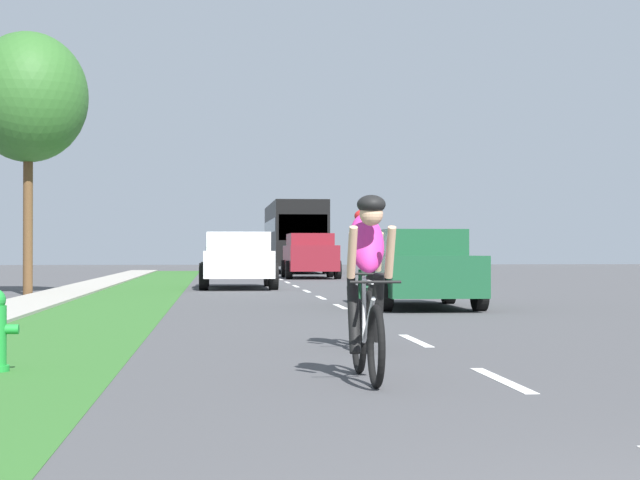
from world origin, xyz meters
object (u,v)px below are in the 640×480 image
(suv_maroon, at_px, (310,255))
(bus_black, at_px, (294,234))
(cyclist_trailing, at_px, (362,277))
(sedan_dark_green, at_px, (419,268))
(cyclist_lead, at_px, (367,286))
(pickup_white, at_px, (238,260))
(street_tree_near, at_px, (28,98))

(suv_maroon, bearing_deg, bus_black, 88.97)
(cyclist_trailing, distance_m, sedan_dark_green, 8.93)
(cyclist_trailing, bearing_deg, cyclist_lead, -96.98)
(cyclist_lead, xyz_separation_m, sedan_dark_green, (2.66, 11.59, -0.04))
(sedan_dark_green, bearing_deg, pickup_white, 107.12)
(cyclist_lead, xyz_separation_m, pickup_white, (-0.67, 22.42, 0.02))
(bus_black, distance_m, street_tree_near, 28.73)
(suv_maroon, height_order, bus_black, bus_black)
(cyclist_trailing, height_order, bus_black, bus_black)
(suv_maroon, bearing_deg, pickup_white, -105.62)
(cyclist_lead, relative_size, street_tree_near, 0.26)
(bus_black, height_order, street_tree_near, street_tree_near)
(pickup_white, distance_m, suv_maroon, 11.58)
(sedan_dark_green, distance_m, street_tree_near, 11.68)
(cyclist_lead, bearing_deg, pickup_white, 91.72)
(cyclist_lead, bearing_deg, street_tree_near, 108.24)
(sedan_dark_green, xyz_separation_m, suv_maroon, (-0.22, 21.98, 0.18))
(sedan_dark_green, xyz_separation_m, street_tree_near, (-8.67, 6.62, 4.18))
(suv_maroon, bearing_deg, cyclist_lead, -94.16)
(sedan_dark_green, bearing_deg, suv_maroon, 90.57)
(pickup_white, height_order, street_tree_near, street_tree_near)
(suv_maroon, xyz_separation_m, street_tree_near, (-8.45, -15.36, 4.00))
(pickup_white, relative_size, street_tree_near, 0.77)
(bus_black, bearing_deg, cyclist_trailing, -93.09)
(cyclist_trailing, xyz_separation_m, suv_maroon, (2.08, 30.61, 0.14))
(cyclist_trailing, relative_size, street_tree_near, 0.26)
(bus_black, relative_size, street_tree_near, 1.76)
(bus_black, bearing_deg, pickup_white, -98.23)
(cyclist_lead, distance_m, suv_maroon, 33.66)
(street_tree_near, bearing_deg, bus_black, 72.36)
(cyclist_trailing, height_order, street_tree_near, street_tree_near)
(sedan_dark_green, height_order, pickup_white, pickup_white)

